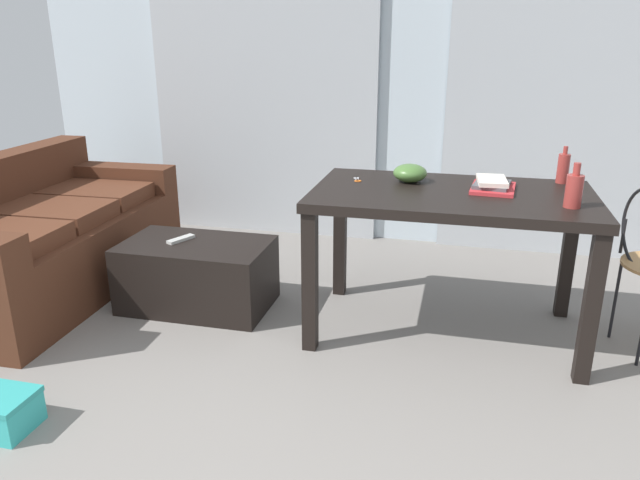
% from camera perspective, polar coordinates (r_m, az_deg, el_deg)
% --- Properties ---
extents(ground_plane, '(8.09, 8.09, 0.00)m').
position_cam_1_polar(ground_plane, '(2.92, 3.68, -12.60)').
color(ground_plane, gray).
extents(wall_back, '(5.89, 0.10, 2.61)m').
position_cam_1_polar(wall_back, '(4.56, 8.92, 15.94)').
color(wall_back, silver).
rests_on(wall_back, ground).
extents(curtains, '(4.02, 0.03, 2.21)m').
position_cam_1_polar(curtains, '(4.49, 8.69, 13.34)').
color(curtains, '#B2B7BC').
rests_on(curtains, ground).
extents(couch, '(0.96, 1.85, 0.81)m').
position_cam_1_polar(couch, '(4.10, -24.92, 0.03)').
color(couch, '#4C2819').
rests_on(couch, ground).
extents(coffee_table, '(0.84, 0.51, 0.39)m').
position_cam_1_polar(coffee_table, '(3.58, -11.57, -3.24)').
color(coffee_table, black).
rests_on(coffee_table, ground).
extents(craft_table, '(1.40, 0.82, 0.78)m').
position_cam_1_polar(craft_table, '(3.12, 12.32, 2.70)').
color(craft_table, black).
rests_on(craft_table, ground).
extents(bottle_near, '(0.08, 0.08, 0.21)m').
position_cam_1_polar(bottle_near, '(2.95, 22.99, 4.40)').
color(bottle_near, '#99332D').
rests_on(bottle_near, craft_table).
extents(bottle_far, '(0.06, 0.06, 0.20)m').
position_cam_1_polar(bottle_far, '(3.44, 22.10, 6.36)').
color(bottle_far, '#99332D').
rests_on(bottle_far, craft_table).
extents(bowl, '(0.18, 0.18, 0.10)m').
position_cam_1_polar(bowl, '(3.25, 8.55, 6.31)').
color(bowl, '#477033').
rests_on(bowl, craft_table).
extents(book_stack, '(0.24, 0.31, 0.06)m').
position_cam_1_polar(book_stack, '(3.18, 16.06, 5.05)').
color(book_stack, red).
rests_on(book_stack, craft_table).
extents(scissors, '(0.06, 0.10, 0.00)m').
position_cam_1_polar(scissors, '(3.26, 3.58, 5.70)').
color(scissors, '#9EA0A5').
rests_on(scissors, craft_table).
extents(tv_remote_primary, '(0.12, 0.18, 0.02)m').
position_cam_1_polar(tv_remote_primary, '(3.57, -13.07, 0.08)').
color(tv_remote_primary, '#B7B7B2').
rests_on(tv_remote_primary, coffee_table).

